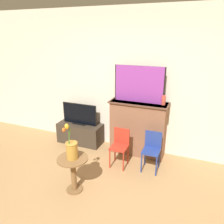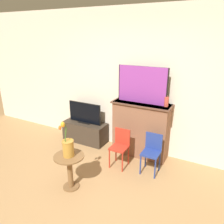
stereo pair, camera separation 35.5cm
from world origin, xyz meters
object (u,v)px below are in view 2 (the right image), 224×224
Objects in this scene: chair_red at (120,145)px; chair_blue at (152,150)px; vase_tulips at (68,146)px; painting at (142,85)px; tv_monitor at (85,113)px.

chair_blue is at bearing 8.15° from chair_red.
chair_blue is (0.54, 0.08, 0.00)m from chair_red.
chair_blue is 1.23× the size of vase_tulips.
painting is 1.67× the size of vase_tulips.
tv_monitor reaches higher than chair_blue.
vase_tulips reaches higher than tv_monitor.
painting is at bearing 1.71° from tv_monitor.
chair_red is 1.23× the size of vase_tulips.
painting is 1.19× the size of tv_monitor.
painting reaches higher than chair_blue.
tv_monitor is at bearing 116.10° from vase_tulips.
chair_red is at bearing 66.28° from vase_tulips.
chair_red and chair_blue have the same top height.
chair_blue is at bearing 46.29° from vase_tulips.
painting reaches higher than chair_red.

